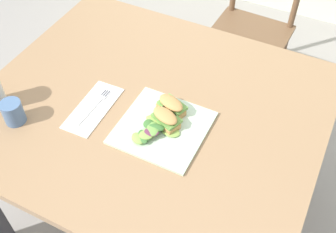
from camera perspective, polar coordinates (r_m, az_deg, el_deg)
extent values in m
plane|color=gray|center=(2.01, -4.06, -14.40)|extent=(8.07, 8.07, 0.00)
cube|color=#997551|center=(1.44, -2.48, 1.19)|extent=(1.18, 1.02, 0.03)
cube|color=#2D2D33|center=(2.18, -8.81, 6.54)|extent=(0.07, 0.07, 0.71)
cube|color=#2D2D33|center=(1.93, 18.18, -2.88)|extent=(0.07, 0.07, 0.71)
cylinder|color=brown|center=(2.32, 4.78, 5.51)|extent=(0.03, 0.03, 0.43)
cylinder|color=brown|center=(2.25, 12.62, 2.60)|extent=(0.03, 0.03, 0.43)
cylinder|color=brown|center=(2.57, 8.08, 9.97)|extent=(0.03, 0.03, 0.43)
cylinder|color=brown|center=(2.50, 15.28, 7.43)|extent=(0.03, 0.03, 0.43)
cube|color=brown|center=(2.26, 10.98, 10.80)|extent=(0.41, 0.41, 0.02)
cube|color=beige|center=(1.36, -0.75, -1.55)|extent=(0.28, 0.28, 0.01)
cube|color=tan|center=(1.35, -0.38, -0.80)|extent=(0.11, 0.08, 0.02)
cube|color=#6B9E47|center=(1.34, -0.20, -0.22)|extent=(0.11, 0.09, 0.01)
ellipsoid|color=tan|center=(1.33, -0.39, 0.14)|extent=(0.11, 0.08, 0.02)
cube|color=tan|center=(1.39, 0.42, 0.97)|extent=(0.11, 0.08, 0.02)
cube|color=#6B9E47|center=(1.38, 0.60, 1.55)|extent=(0.11, 0.09, 0.01)
ellipsoid|color=tan|center=(1.36, 0.42, 1.92)|extent=(0.11, 0.08, 0.02)
ellipsoid|color=#6B9E47|center=(1.35, -1.82, -1.38)|extent=(0.05, 0.06, 0.01)
ellipsoid|color=#84A84C|center=(1.31, -2.65, -2.21)|extent=(0.04, 0.06, 0.01)
ellipsoid|color=#84A84C|center=(1.35, -2.11, -0.52)|extent=(0.06, 0.04, 0.02)
ellipsoid|color=#3D7033|center=(1.31, -3.47, -2.78)|extent=(0.06, 0.06, 0.01)
ellipsoid|color=#3D7033|center=(1.32, -2.01, -1.44)|extent=(0.05, 0.04, 0.01)
ellipsoid|color=#602D47|center=(1.31, -2.30, -2.14)|extent=(0.05, 0.05, 0.01)
ellipsoid|color=#84A84C|center=(1.31, -3.00, -2.53)|extent=(0.06, 0.06, 0.01)
ellipsoid|color=#6B9E47|center=(1.31, -2.11, -1.70)|extent=(0.06, 0.07, 0.01)
ellipsoid|color=#84A84C|center=(1.33, 0.46, -2.00)|extent=(0.06, 0.04, 0.01)
ellipsoid|color=#4C2338|center=(1.31, -2.18, -1.94)|extent=(0.04, 0.03, 0.01)
ellipsoid|color=#3D7033|center=(1.32, -1.71, -1.52)|extent=(0.06, 0.04, 0.02)
ellipsoid|color=#84A84C|center=(1.34, -1.34, -1.08)|extent=(0.04, 0.03, 0.01)
ellipsoid|color=#84A84C|center=(1.31, -4.16, -3.03)|extent=(0.06, 0.06, 0.02)
ellipsoid|color=#3D7033|center=(1.33, -2.70, -1.02)|extent=(0.04, 0.05, 0.02)
cube|color=silver|center=(1.44, -10.29, 1.16)|extent=(0.11, 0.25, 0.00)
cube|color=silver|center=(1.43, -10.82, 0.67)|extent=(0.02, 0.14, 0.00)
cube|color=silver|center=(1.48, -8.76, 3.00)|extent=(0.03, 0.05, 0.00)
cube|color=#38383D|center=(1.48, -8.37, 3.13)|extent=(0.00, 0.03, 0.00)
cube|color=#38383D|center=(1.48, -8.62, 3.23)|extent=(0.00, 0.03, 0.00)
cube|color=#38383D|center=(1.48, -8.88, 3.33)|extent=(0.00, 0.03, 0.00)
cylinder|color=#4C6B93|center=(1.45, -20.62, 0.56)|extent=(0.07, 0.07, 0.08)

